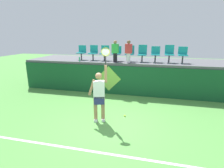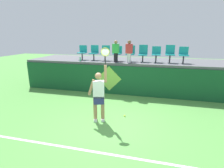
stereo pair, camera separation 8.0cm
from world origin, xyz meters
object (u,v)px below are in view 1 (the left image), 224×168
stadium_chair_1 (93,52)px  stadium_chair_0 (82,52)px  stadium_chair_2 (105,52)px  stadium_chair_8 (183,54)px  spectator_0 (129,51)px  tennis_player (99,95)px  water_bottle (80,59)px  stadium_chair_7 (169,53)px  spectator_1 (115,51)px  stadium_chair_6 (156,53)px  stadium_chair_5 (142,53)px  stadium_chair_4 (130,53)px  tennis_ball (125,116)px  stadium_chair_3 (117,53)px

stadium_chair_1 → stadium_chair_0: bearing=-179.7°
stadium_chair_1 → stadium_chair_2: 0.65m
stadium_chair_8 → spectator_0: 2.66m
tennis_player → water_bottle: 3.91m
water_bottle → stadium_chair_7: size_ratio=0.27×
stadium_chair_1 → stadium_chair_2: stadium_chair_1 is taller
tennis_player → stadium_chair_2: size_ratio=3.17×
stadium_chair_2 → spectator_1: (0.68, -0.42, 0.11)m
stadium_chair_8 → spectator_1: spectator_1 is taller
tennis_player → stadium_chair_6: (1.79, 3.87, 1.07)m
stadium_chair_5 → stadium_chair_4: bearing=-179.4°
tennis_ball → stadium_chair_5: size_ratio=0.08×
stadium_chair_2 → spectator_1: spectator_1 is taller
stadium_chair_0 → stadium_chair_5: bearing=0.2°
tennis_ball → stadium_chair_5: (0.32, 3.36, 2.02)m
stadium_chair_7 → stadium_chair_8: size_ratio=1.09×
tennis_player → water_bottle: size_ratio=11.04×
tennis_player → stadium_chair_1: tennis_player is taller
stadium_chair_0 → spectator_0: size_ratio=0.72×
stadium_chair_2 → stadium_chair_0: bearing=-179.9°
tennis_player → stadium_chair_4: bearing=83.0°
tennis_player → stadium_chair_1: size_ratio=3.15×
tennis_ball → stadium_chair_0: 4.95m
tennis_player → stadium_chair_0: size_ratio=3.22×
spectator_0 → stadium_chair_3: bearing=146.5°
stadium_chair_7 → stadium_chair_3: bearing=-179.8°
tennis_ball → spectator_0: (-0.34, 2.89, 2.14)m
water_bottle → tennis_ball: bearing=-42.8°
tennis_player → stadium_chair_1: 4.30m
stadium_chair_7 → stadium_chair_2: bearing=-179.9°
spectator_1 → water_bottle: bearing=-172.9°
stadium_chair_1 → spectator_1: bearing=-17.7°
tennis_player → stadium_chair_6: tennis_player is taller
stadium_chair_5 → stadium_chair_6: 0.66m
tennis_ball → spectator_1: (-1.03, 2.93, 2.13)m
tennis_player → stadium_chair_8: (3.10, 3.87, 1.07)m
stadium_chair_1 → spectator_1: (1.32, -0.42, 0.11)m
stadium_chair_1 → stadium_chair_8: stadium_chair_1 is taller
water_bottle → spectator_1: size_ratio=0.21×
tennis_player → stadium_chair_6: bearing=65.2°
stadium_chair_2 → spectator_0: bearing=-18.7°
stadium_chair_2 → stadium_chair_6: stadium_chair_2 is taller
water_bottle → stadium_chair_0: bearing=101.8°
water_bottle → stadium_chair_6: bearing=9.5°
stadium_chair_3 → stadium_chair_1: bearing=179.8°
water_bottle → stadium_chair_3: (1.88, 0.65, 0.33)m
tennis_player → water_bottle: tennis_player is taller
stadium_chair_0 → stadium_chair_3: (2.01, -0.00, -0.00)m
stadium_chair_4 → spectator_1: size_ratio=0.76×
stadium_chair_0 → stadium_chair_2: 1.34m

